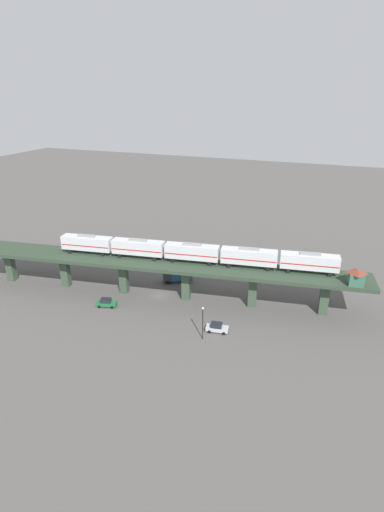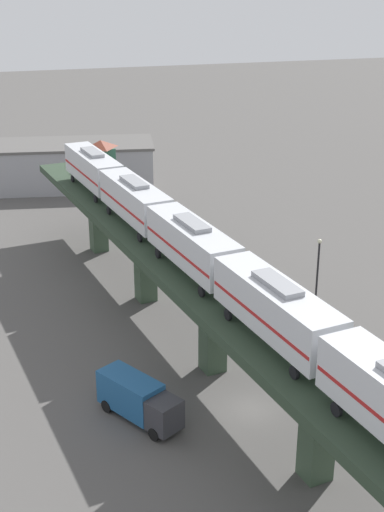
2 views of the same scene
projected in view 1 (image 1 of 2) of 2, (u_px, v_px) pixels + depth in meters
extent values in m
plane|color=#514F4C|center=(159.00, 296.00, 92.94)|extent=(400.00, 400.00, 0.00)
cube|color=#2C3D2C|center=(158.00, 263.00, 89.78)|extent=(22.43, 92.20, 0.80)
cube|color=#384C38|center=(10.00, 266.00, 99.20)|extent=(2.06, 2.06, 7.81)
cube|color=#384C38|center=(65.00, 271.00, 96.18)|extent=(2.06, 2.06, 7.81)
cube|color=#384C38|center=(124.00, 277.00, 93.15)|extent=(2.06, 2.06, 7.81)
cube|color=#384C38|center=(186.00, 283.00, 90.13)|extent=(2.06, 2.06, 7.81)
cube|color=#384C38|center=(253.00, 290.00, 87.10)|extent=(2.06, 2.06, 7.81)
cube|color=#384C38|center=(324.00, 297.00, 84.08)|extent=(2.06, 2.06, 7.81)
cube|color=silver|center=(87.00, 243.00, 93.47)|extent=(4.61, 12.29, 3.10)
cube|color=#B21E1E|center=(87.00, 244.00, 93.59)|extent=(4.61, 12.06, 0.24)
cube|color=gray|center=(86.00, 236.00, 92.81)|extent=(2.03, 4.37, 0.36)
cylinder|color=black|center=(74.00, 248.00, 96.21)|extent=(0.35, 0.86, 0.84)
cylinder|color=black|center=(69.00, 252.00, 94.06)|extent=(0.35, 0.86, 0.84)
cylinder|color=black|center=(107.00, 251.00, 94.51)|extent=(0.35, 0.86, 0.84)
cylinder|color=black|center=(103.00, 255.00, 92.37)|extent=(0.35, 0.86, 0.84)
cube|color=silver|center=(138.00, 247.00, 90.93)|extent=(4.61, 12.29, 3.10)
cube|color=#B21E1E|center=(138.00, 248.00, 91.05)|extent=(4.61, 12.06, 0.24)
cube|color=gray|center=(138.00, 240.00, 90.27)|extent=(2.03, 4.37, 0.36)
cylinder|color=black|center=(123.00, 252.00, 93.67)|extent=(0.35, 0.86, 0.84)
cylinder|color=black|center=(120.00, 256.00, 91.52)|extent=(0.35, 0.86, 0.84)
cylinder|color=black|center=(158.00, 255.00, 91.97)|extent=(0.35, 0.86, 0.84)
cylinder|color=black|center=(155.00, 259.00, 89.83)|extent=(0.35, 0.86, 0.84)
cube|color=silver|center=(192.00, 252.00, 88.39)|extent=(4.61, 12.29, 3.10)
cube|color=#B21E1E|center=(192.00, 253.00, 88.51)|extent=(4.61, 12.06, 0.24)
cube|color=gray|center=(192.00, 244.00, 87.73)|extent=(2.03, 4.37, 0.36)
cylinder|color=black|center=(175.00, 257.00, 91.12)|extent=(0.35, 0.86, 0.84)
cylinder|color=black|center=(172.00, 261.00, 88.98)|extent=(0.35, 0.86, 0.84)
cylinder|color=black|center=(211.00, 260.00, 89.43)|extent=(0.35, 0.86, 0.84)
cylinder|color=black|center=(210.00, 264.00, 87.29)|extent=(0.35, 0.86, 0.84)
cube|color=silver|center=(249.00, 256.00, 85.85)|extent=(4.61, 12.29, 3.10)
cube|color=#B21E1E|center=(249.00, 258.00, 85.96)|extent=(4.61, 12.06, 0.24)
cube|color=gray|center=(249.00, 249.00, 85.19)|extent=(2.03, 4.37, 0.36)
cylinder|color=black|center=(230.00, 262.00, 88.58)|extent=(0.35, 0.86, 0.84)
cylinder|color=black|center=(229.00, 266.00, 86.44)|extent=(0.35, 0.86, 0.84)
cylinder|color=black|center=(268.00, 265.00, 86.89)|extent=(0.35, 0.86, 0.84)
cylinder|color=black|center=(268.00, 269.00, 84.74)|extent=(0.35, 0.86, 0.84)
cube|color=silver|center=(310.00, 262.00, 83.31)|extent=(4.61, 12.29, 3.10)
cube|color=#B21E1E|center=(309.00, 263.00, 83.42)|extent=(4.61, 12.06, 0.24)
cube|color=gray|center=(310.00, 254.00, 82.64)|extent=(2.03, 4.37, 0.36)
cylinder|color=black|center=(288.00, 267.00, 86.04)|extent=(0.35, 0.86, 0.84)
cylinder|color=black|center=(288.00, 271.00, 83.90)|extent=(0.35, 0.86, 0.84)
cylinder|color=black|center=(329.00, 270.00, 84.35)|extent=(0.35, 0.86, 0.84)
cylinder|color=black|center=(330.00, 275.00, 82.20)|extent=(0.35, 0.86, 0.84)
cube|color=#33604C|center=(356.00, 279.00, 78.60)|extent=(3.20, 3.20, 2.50)
pyramid|color=brown|center=(357.00, 271.00, 77.95)|extent=(3.68, 3.68, 0.90)
cube|color=#1E6638|center=(107.00, 304.00, 87.99)|extent=(2.91, 4.72, 0.80)
cube|color=#1E2328|center=(106.00, 300.00, 87.70)|extent=(2.17, 2.56, 0.76)
cylinder|color=black|center=(102.00, 303.00, 89.06)|extent=(0.41, 0.70, 0.66)
cylinder|color=black|center=(99.00, 307.00, 87.49)|extent=(0.41, 0.70, 0.66)
cylinder|color=black|center=(114.00, 304.00, 88.79)|extent=(0.41, 0.70, 0.66)
cylinder|color=black|center=(112.00, 307.00, 87.22)|extent=(0.41, 0.70, 0.66)
cube|color=#B7BABF|center=(217.00, 328.00, 78.78)|extent=(2.45, 4.62, 0.80)
cube|color=#1E2328|center=(217.00, 325.00, 78.51)|extent=(1.96, 2.42, 0.76)
cylinder|color=black|center=(211.00, 327.00, 79.99)|extent=(0.34, 0.69, 0.66)
cylinder|color=black|center=(209.00, 332.00, 78.45)|extent=(0.34, 0.69, 0.66)
cylinder|color=black|center=(225.00, 329.00, 79.41)|extent=(0.34, 0.69, 0.66)
cylinder|color=black|center=(224.00, 333.00, 77.87)|extent=(0.34, 0.69, 0.66)
cube|color=#333338|center=(167.00, 276.00, 98.78)|extent=(2.91, 2.83, 2.30)
cube|color=#1E5184|center=(182.00, 275.00, 99.20)|extent=(4.60, 5.65, 2.70)
cylinder|color=black|center=(167.00, 279.00, 100.12)|extent=(0.80, 1.04, 1.00)
cylinder|color=black|center=(168.00, 282.00, 98.31)|extent=(0.80, 1.04, 1.00)
cylinder|color=black|center=(187.00, 277.00, 100.88)|extent=(0.80, 1.04, 1.00)
cylinder|color=black|center=(188.00, 281.00, 98.99)|extent=(0.80, 1.04, 1.00)
cylinder|color=black|center=(203.00, 324.00, 75.52)|extent=(0.20, 0.20, 6.50)
sphere|color=beige|center=(203.00, 308.00, 74.19)|extent=(0.44, 0.44, 0.44)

